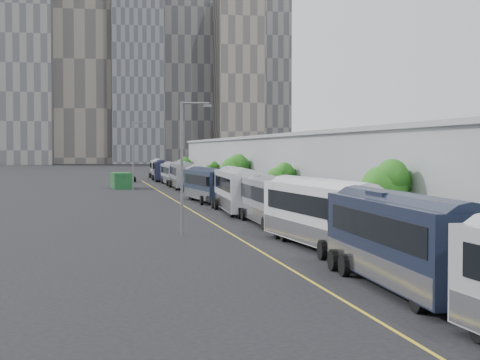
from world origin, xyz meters
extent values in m
cube|color=gray|center=(9.00, 55.00, 0.06)|extent=(10.00, 170.00, 0.12)
cube|color=gold|center=(-1.50, 55.00, 0.01)|extent=(0.12, 160.00, 0.02)
cube|color=gray|center=(13.00, 55.00, 3.40)|extent=(12.00, 160.00, 6.80)
cube|color=gray|center=(13.00, 55.00, 5.85)|extent=(12.45, 160.40, 2.57)
cube|color=gray|center=(7.10, 55.00, 7.00)|extent=(0.30, 160.00, 0.40)
cube|color=slate|center=(-35.00, 300.00, 47.50)|extent=(22.00, 22.00, 95.00)
cube|color=gray|center=(-12.00, 320.00, 60.00)|extent=(26.00, 24.00, 120.00)
cube|color=slate|center=(8.00, 310.00, 40.00)|extent=(20.00, 20.00, 80.00)
cube|color=slate|center=(28.00, 330.00, 52.50)|extent=(24.00, 24.00, 105.00)
cube|color=gray|center=(48.00, 305.00, 35.00)|extent=(18.00, 18.00, 70.00)
cube|color=slate|center=(65.00, 340.00, 45.00)|extent=(22.00, 22.00, 90.00)
cube|color=black|center=(1.67, 21.17, 1.96)|extent=(3.09, 13.35, 3.22)
cube|color=black|center=(1.67, 20.97, 2.54)|extent=(3.09, 11.76, 1.09)
cube|color=silver|center=(1.67, 21.17, 0.94)|extent=(3.12, 13.08, 1.03)
cube|color=black|center=(1.67, 22.71, 3.73)|extent=(1.40, 2.29, 0.31)
cube|color=silver|center=(2.25, 34.72, 2.00)|extent=(3.78, 13.66, 3.27)
cube|color=black|center=(2.25, 34.52, 2.58)|extent=(3.71, 12.05, 1.11)
cube|color=silver|center=(2.25, 34.72, 0.95)|extent=(3.80, 13.39, 1.05)
cube|color=silver|center=(2.25, 36.28, 3.79)|extent=(1.53, 2.38, 0.31)
cube|color=slate|center=(2.47, 49.60, 1.87)|extent=(2.79, 12.66, 3.06)
cube|color=black|center=(2.47, 49.40, 2.42)|extent=(2.82, 11.15, 1.04)
cube|color=silver|center=(2.47, 49.60, 0.89)|extent=(2.83, 12.41, 0.98)
cube|color=slate|center=(2.47, 51.05, 3.54)|extent=(1.31, 2.16, 0.29)
cube|color=#B4B7BF|center=(2.23, 61.01, 2.03)|extent=(3.53, 13.87, 3.33)
cube|color=black|center=(2.23, 60.79, 2.63)|extent=(3.49, 12.23, 1.13)
cube|color=silver|center=(2.23, 61.01, 0.97)|extent=(3.55, 13.60, 1.06)
cube|color=#B4B7BF|center=(2.23, 62.59, 3.86)|extent=(1.50, 2.40, 0.32)
cube|color=#161D32|center=(1.68, 75.60, 1.86)|extent=(3.58, 12.75, 3.05)
cube|color=black|center=(1.68, 75.40, 2.41)|extent=(3.51, 11.25, 1.04)
cube|color=silver|center=(1.68, 75.60, 0.89)|extent=(3.59, 12.50, 0.98)
cube|color=#161D32|center=(1.68, 77.05, 3.53)|extent=(1.43, 2.23, 0.29)
cube|color=#B6B6B8|center=(2.78, 91.95, 1.80)|extent=(3.46, 12.29, 2.94)
cube|color=black|center=(2.78, 91.77, 2.33)|extent=(3.39, 10.85, 1.00)
cube|color=silver|center=(2.78, 91.95, 0.86)|extent=(3.48, 12.06, 0.94)
cube|color=#B6B6B8|center=(2.78, 93.35, 3.41)|extent=(1.38, 2.15, 0.28)
cube|color=slate|center=(2.41, 105.67, 1.98)|extent=(3.07, 13.46, 3.24)
cube|color=black|center=(2.41, 105.46, 2.57)|extent=(3.08, 11.86, 1.10)
cube|color=silver|center=(2.41, 105.67, 0.94)|extent=(3.10, 13.20, 1.04)
cube|color=slate|center=(2.41, 107.21, 3.76)|extent=(1.41, 2.30, 0.31)
cube|color=gray|center=(2.34, 118.97, 1.81)|extent=(2.65, 12.24, 2.96)
cube|color=black|center=(2.34, 118.78, 2.34)|extent=(2.68, 10.78, 1.01)
cube|color=silver|center=(2.34, 118.97, 0.86)|extent=(2.68, 12.00, 0.95)
cube|color=gray|center=(2.34, 120.38, 3.43)|extent=(1.25, 2.08, 0.28)
cube|color=black|center=(1.95, 133.91, 1.88)|extent=(3.44, 12.87, 3.08)
cube|color=black|center=(1.95, 133.71, 2.44)|extent=(3.39, 11.35, 1.05)
cube|color=silver|center=(1.95, 133.91, 0.90)|extent=(3.46, 12.62, 0.99)
cube|color=black|center=(1.95, 135.38, 3.57)|extent=(1.42, 2.24, 0.29)
cube|color=silver|center=(2.40, 146.81, 1.90)|extent=(3.27, 12.94, 3.11)
cube|color=black|center=(2.40, 146.61, 2.46)|extent=(3.25, 11.41, 1.06)
cube|color=silver|center=(2.40, 146.81, 0.90)|extent=(3.30, 12.69, 0.99)
cube|color=silver|center=(2.40, 148.29, 3.60)|extent=(1.40, 2.24, 0.30)
cylinder|color=black|center=(5.50, 33.05, 1.82)|extent=(0.18, 0.18, 3.64)
sphere|color=#166216|center=(5.50, 33.05, 3.73)|extent=(2.59, 2.59, 2.59)
cylinder|color=black|center=(5.69, 58.61, 1.56)|extent=(0.18, 0.18, 3.13)
sphere|color=#166216|center=(5.69, 58.61, 3.20)|extent=(2.22, 2.22, 2.22)
cylinder|color=black|center=(5.31, 78.83, 1.77)|extent=(0.18, 0.18, 3.53)
sphere|color=#166216|center=(5.31, 78.83, 3.69)|extent=(2.97, 2.97, 2.97)
cylinder|color=black|center=(6.08, 100.84, 1.42)|extent=(0.18, 0.18, 2.84)
sphere|color=#166216|center=(6.08, 100.84, 2.82)|extent=(1.45, 1.45, 1.45)
cylinder|color=black|center=(5.31, 129.56, 1.42)|extent=(0.18, 0.18, 2.84)
sphere|color=#166216|center=(5.31, 129.56, 2.97)|extent=(2.46, 2.46, 2.46)
cylinder|color=#59595E|center=(-4.87, 42.58, 4.39)|extent=(0.18, 0.18, 8.79)
cylinder|color=#59595E|center=(-3.97, 42.58, 8.69)|extent=(1.80, 0.14, 0.14)
cube|color=#59595E|center=(-3.17, 42.58, 8.54)|extent=(0.50, 0.22, 0.18)
cylinder|color=#59595E|center=(-5.06, 97.50, 4.67)|extent=(0.18, 0.18, 9.35)
cylinder|color=#59595E|center=(-4.16, 97.50, 9.25)|extent=(1.80, 0.14, 0.14)
cube|color=#59595E|center=(-3.36, 97.50, 9.10)|extent=(0.50, 0.22, 0.18)
cube|color=#14411E|center=(-6.21, 107.51, 1.15)|extent=(3.11, 6.32, 2.29)
imported|color=black|center=(-4.51, 130.87, 0.73)|extent=(3.75, 5.73, 1.46)
camera|label=1|loc=(-10.84, -9.53, 5.67)|focal=60.00mm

